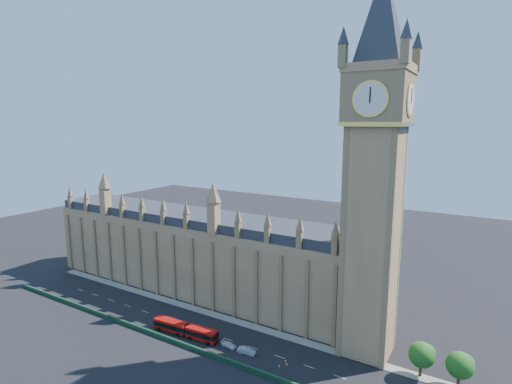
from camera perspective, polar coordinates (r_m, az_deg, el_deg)
The scene contains 15 objects.
ground at distance 119.27m, azimuth -5.68°, elevation -19.73°, with size 400.00×400.00×0.00m, color black.
palace_westminster at distance 143.74m, azimuth -8.60°, elevation -8.46°, with size 120.00×20.00×28.00m.
elizabeth_tower at distance 99.90m, azimuth 16.81°, elevation 7.00°, with size 20.59×20.59×105.00m.
bridge_parapet at distance 112.90m, azimuth -8.60°, elevation -21.30°, with size 160.00×0.60×1.20m, color #1E4C2D.
kerb_north at distance 126.01m, azimuth -2.98°, elevation -17.93°, with size 160.00×3.00×0.16m, color gray.
tree_east_near at distance 107.52m, azimuth 22.72°, elevation -20.61°, with size 6.00×6.00×8.50m.
tree_east_far at distance 107.05m, azimuth 27.26°, elevation -21.11°, with size 6.00×6.00×8.50m.
red_bus at distance 119.52m, azimuth -10.07°, elevation -18.78°, with size 20.37×4.56×3.44m.
car_grey at distance 117.92m, azimuth -7.44°, elevation -19.73°, with size 1.71×4.26×1.45m, color #3C3E44.
car_silver at distance 110.73m, azimuth -1.37°, elevation -21.73°, with size 1.70×4.88×1.61m, color #ABADB3.
car_white at distance 113.60m, azimuth -3.95°, elevation -20.95°, with size 1.86×4.59×1.33m, color silver.
cone_a at distance 110.61m, azimuth -0.20°, elevation -22.06°, with size 0.42×0.42×0.65m.
cone_b at distance 106.26m, azimuth 3.33°, elevation -23.55°, with size 0.57×0.57×0.69m.
cone_c at distance 107.94m, azimuth 4.25°, elevation -22.98°, with size 0.47×0.47×0.67m.
cone_d at distance 106.78m, azimuth 4.40°, elevation -23.37°, with size 0.58×0.58×0.73m.
Camera 1 is at (62.52, -82.75, 58.89)m, focal length 28.00 mm.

